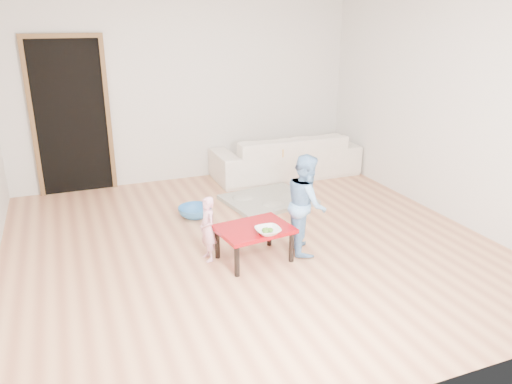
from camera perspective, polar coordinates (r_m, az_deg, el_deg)
floor at (r=5.42m, az=-0.78°, el=-5.82°), size 5.00×5.00×0.01m
back_wall at (r=7.36m, az=-7.94°, el=11.39°), size 5.00×0.02×2.60m
right_wall at (r=6.32m, az=21.11°, el=8.95°), size 0.02×5.00×2.60m
doorway at (r=7.18m, az=-20.38°, el=7.93°), size 1.02×0.08×2.11m
sofa at (r=7.59m, az=3.37°, el=4.22°), size 2.20×0.87×0.64m
cushion at (r=7.21m, az=1.10°, el=4.73°), size 0.49×0.45×0.12m
red_table at (r=4.99m, az=-0.21°, el=-5.91°), size 0.77×0.62×0.35m
bowl at (r=4.77m, az=1.37°, el=-4.46°), size 0.24×0.24×0.06m
broccoli at (r=4.77m, az=1.37°, el=-4.47°), size 0.12×0.12×0.06m
child_pink at (r=4.96m, az=-5.56°, el=-4.23°), size 0.18×0.26×0.66m
child_blue at (r=5.09m, az=5.75°, el=-1.34°), size 0.52×0.59×1.03m
basin at (r=6.12m, az=-6.97°, el=-2.26°), size 0.41×0.41×0.13m
blanket at (r=6.57m, az=1.36°, el=-0.90°), size 1.19×1.04×0.05m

